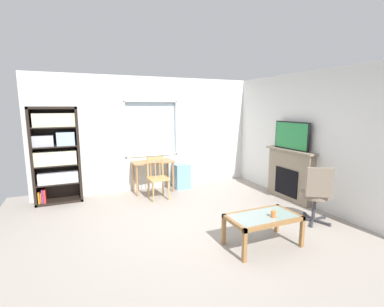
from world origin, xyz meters
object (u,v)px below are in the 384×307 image
object	(u,v)px
plastic_drawer_unit	(181,176)
desk_under_window	(153,166)
fireplace	(290,174)
wooden_chair	(158,178)
coffee_table	(263,220)
tv	(292,136)
sippy_cup	(273,214)
office_chair	(316,192)
bookshelf	(56,152)

from	to	relation	value
plastic_drawer_unit	desk_under_window	bearing A→B (deg)	-176.01
plastic_drawer_unit	fireplace	size ratio (longest dim) A/B	0.47
wooden_chair	coffee_table	bearing A→B (deg)	-73.25
wooden_chair	tv	xyz separation A→B (m)	(2.56, -1.17, 0.91)
sippy_cup	fireplace	bearing A→B (deg)	41.55
wooden_chair	plastic_drawer_unit	bearing A→B (deg)	36.37
desk_under_window	office_chair	xyz separation A→B (m)	(2.02, -2.84, -0.05)
desk_under_window	tv	world-z (taller)	tv
bookshelf	tv	distance (m)	4.86
fireplace	coffee_table	bearing A→B (deg)	-141.89
desk_under_window	office_chair	distance (m)	3.48
wooden_chair	fireplace	distance (m)	2.83
desk_under_window	plastic_drawer_unit	bearing A→B (deg)	3.99
wooden_chair	tv	world-z (taller)	tv
plastic_drawer_unit	coffee_table	bearing A→B (deg)	-89.81
office_chair	fireplace	bearing A→B (deg)	66.45
fireplace	wooden_chair	bearing A→B (deg)	155.64
plastic_drawer_unit	office_chair	bearing A→B (deg)	-65.62
bookshelf	office_chair	bearing A→B (deg)	-36.21
wooden_chair	plastic_drawer_unit	size ratio (longest dim) A/B	1.52
desk_under_window	fireplace	size ratio (longest dim) A/B	0.74
tv	office_chair	size ratio (longest dim) A/B	0.93
bookshelf	plastic_drawer_unit	bearing A→B (deg)	-1.20
bookshelf	sippy_cup	xyz separation A→B (m)	(2.82, -3.30, -0.56)
bookshelf	coffee_table	world-z (taller)	bookshelf
bookshelf	wooden_chair	xyz separation A→B (m)	(1.95, -0.62, -0.59)
fireplace	office_chair	size ratio (longest dim) A/B	1.27
bookshelf	wooden_chair	distance (m)	2.13
wooden_chair	tv	bearing A→B (deg)	-24.51
plastic_drawer_unit	fireplace	bearing A→B (deg)	-43.71
desk_under_window	wooden_chair	world-z (taller)	wooden_chair
plastic_drawer_unit	coffee_table	xyz separation A→B (m)	(0.01, -3.14, 0.09)
desk_under_window	coffee_table	bearing A→B (deg)	-76.76
wooden_chair	plastic_drawer_unit	world-z (taller)	wooden_chair
bookshelf	office_chair	distance (m)	5.01
plastic_drawer_unit	office_chair	distance (m)	3.18
desk_under_window	fireplace	distance (m)	3.04
plastic_drawer_unit	tv	distance (m)	2.72
desk_under_window	sippy_cup	bearing A→B (deg)	-75.55
fireplace	sippy_cup	bearing A→B (deg)	-138.45
desk_under_window	tv	distance (m)	3.12
bookshelf	fireplace	size ratio (longest dim) A/B	1.55
fireplace	office_chair	bearing A→B (deg)	-113.55
bookshelf	fireplace	distance (m)	4.89
wooden_chair	office_chair	world-z (taller)	office_chair
tv	coffee_table	xyz separation A→B (m)	(-1.78, -1.41, -0.99)
fireplace	sippy_cup	world-z (taller)	fireplace
tv	bookshelf	bearing A→B (deg)	158.35
bookshelf	plastic_drawer_unit	size ratio (longest dim) A/B	3.33
plastic_drawer_unit	office_chair	xyz separation A→B (m)	(1.31, -2.89, 0.26)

